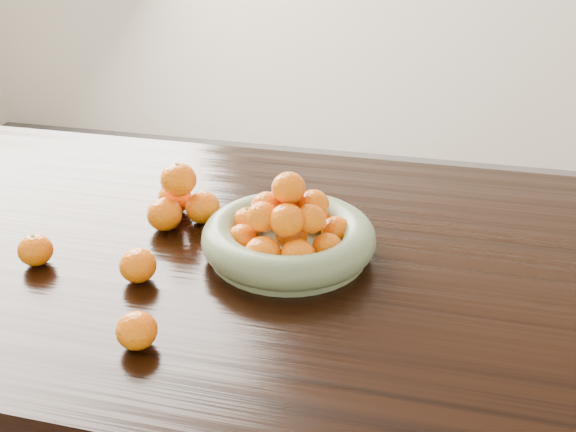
% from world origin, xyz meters
% --- Properties ---
extents(dining_table, '(2.00, 1.00, 0.75)m').
position_xyz_m(dining_table, '(0.00, 0.00, 0.66)').
color(dining_table, black).
rests_on(dining_table, ground).
extents(fruit_bowl, '(0.32, 0.32, 0.16)m').
position_xyz_m(fruit_bowl, '(0.04, -0.02, 0.79)').
color(fruit_bowl, gray).
rests_on(fruit_bowl, dining_table).
extents(orange_pyramid, '(0.14, 0.15, 0.12)m').
position_xyz_m(orange_pyramid, '(-0.21, 0.06, 0.80)').
color(orange_pyramid, orange).
rests_on(orange_pyramid, dining_table).
extents(loose_orange_0, '(0.06, 0.06, 0.06)m').
position_xyz_m(loose_orange_0, '(-0.39, -0.16, 0.78)').
color(loose_orange_0, orange).
rests_on(loose_orange_0, dining_table).
extents(loose_orange_1, '(0.06, 0.06, 0.06)m').
position_xyz_m(loose_orange_1, '(-0.19, -0.17, 0.78)').
color(loose_orange_1, orange).
rests_on(loose_orange_1, dining_table).
extents(loose_orange_2, '(0.06, 0.06, 0.06)m').
position_xyz_m(loose_orange_2, '(-0.11, -0.33, 0.78)').
color(loose_orange_2, orange).
rests_on(loose_orange_2, dining_table).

